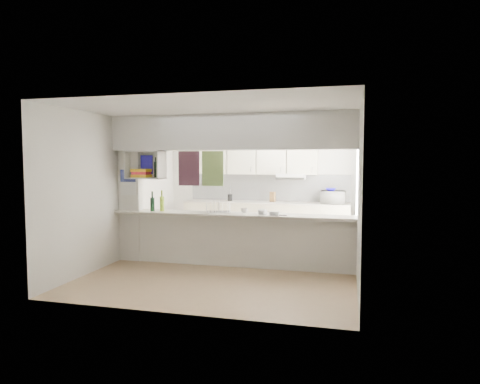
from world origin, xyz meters
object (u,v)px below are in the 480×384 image
(microwave, at_px, (333,197))
(wine_bottles, at_px, (157,203))
(bowl, at_px, (331,190))
(dish_rack, at_px, (218,207))

(microwave, xyz_separation_m, wine_bottles, (-3.00, -2.09, 0.00))
(bowl, distance_m, wine_bottles, 3.61)
(dish_rack, bearing_deg, microwave, 29.02)
(microwave, relative_size, dish_rack, 0.97)
(dish_rack, bearing_deg, bowl, 29.51)
(microwave, distance_m, bowl, 0.17)
(dish_rack, bearing_deg, wine_bottles, 165.80)
(microwave, xyz_separation_m, bowl, (-0.05, -0.02, 0.16))
(dish_rack, distance_m, wine_bottles, 1.12)
(microwave, bearing_deg, wine_bottles, 37.59)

